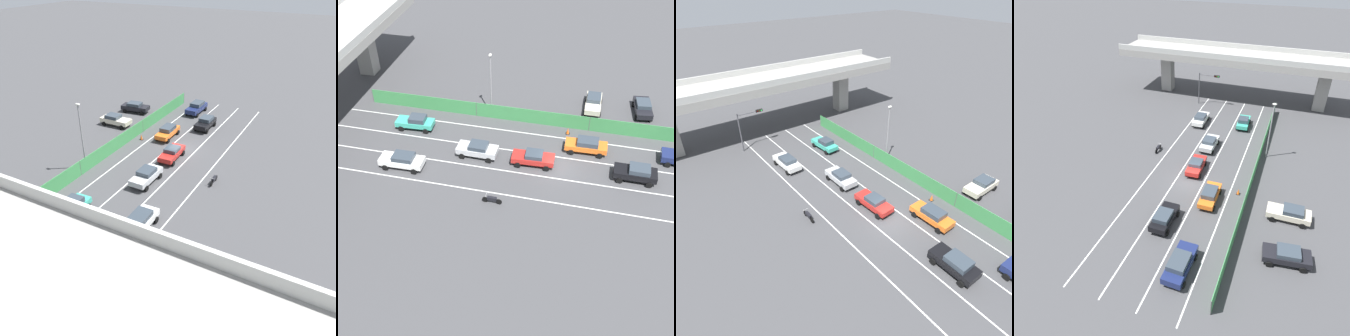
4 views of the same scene
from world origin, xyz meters
The scene contains 20 objects.
ground_plane centered at (0.00, 0.00, 0.00)m, with size 300.00×300.00×0.00m, color #424244.
lane_line_left_edge centered at (-5.22, 4.12, 0.00)m, with size 0.14×44.23×0.01m, color silver.
lane_line_mid_left centered at (-1.74, 4.12, 0.00)m, with size 0.14×44.23×0.01m, color silver.
lane_line_mid_right centered at (1.74, 4.12, 0.00)m, with size 0.14×44.23×0.01m, color silver.
lane_line_right_edge centered at (5.22, 4.12, 0.00)m, with size 0.14×44.23×0.01m, color silver.
elevated_overpass centered at (0.00, 28.23, 7.18)m, with size 45.21×8.26×9.09m.
green_fence centered at (7.35, 4.12, 0.92)m, with size 0.10×40.33×1.83m.
car_sedan_red centered at (0.02, 2.56, 0.85)m, with size 2.14×4.49×1.52m.
car_sedan_white centered at (-3.52, 15.67, 0.90)m, with size 2.09×4.63×1.60m.
car_sedan_black centered at (-0.04, -7.91, 0.93)m, with size 2.07×4.27×1.65m.
car_taxi_teal centered at (3.29, 16.92, 0.89)m, with size 2.14×4.41×1.63m.
car_sedan_navy centered at (3.58, -12.86, 0.96)m, with size 2.13×4.72×1.74m.
car_sedan_silver centered at (0.03, 8.59, 0.89)m, with size 2.08×4.34×1.58m.
car_taxi_orange centered at (3.37, -2.65, 0.90)m, with size 2.03×4.54×1.61m.
motorcycle centered at (-6.59, 5.31, 0.46)m, with size 0.60×1.95×0.93m.
parked_sedan_dark centered at (12.41, -8.55, 0.90)m, with size 4.55×2.50×1.57m.
parked_sedan_cream centered at (12.14, -2.66, 0.90)m, with size 4.56×2.12×1.61m.
traffic_light centered at (-5.13, 23.50, 4.05)m, with size 3.73×0.40×5.73m.
street_lamp centered at (8.05, 9.15, 4.75)m, with size 0.60×0.36×7.93m.
traffic_cone centered at (6.20, -0.31, 0.35)m, with size 0.47×0.47×0.75m.
Camera 4 is at (10.23, -30.29, 24.19)m, focal length 34.41 mm.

